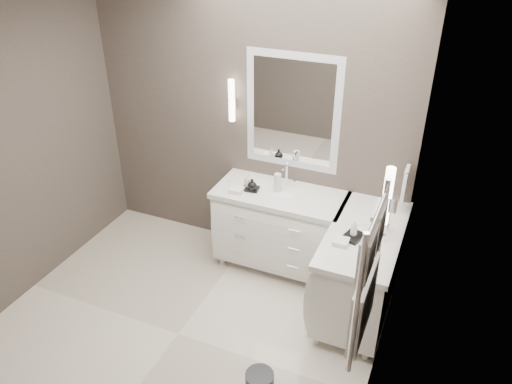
% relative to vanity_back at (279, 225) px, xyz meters
% --- Properties ---
extents(floor, '(3.20, 3.00, 0.01)m').
position_rel_vanity_back_xyz_m(floor, '(-0.45, -1.23, -0.49)').
color(floor, '#EEE3D0').
rests_on(floor, ground).
extents(wall_back, '(3.20, 0.01, 2.70)m').
position_rel_vanity_back_xyz_m(wall_back, '(-0.45, 0.28, 0.86)').
color(wall_back, '#4C433D').
rests_on(wall_back, floor).
extents(wall_right, '(0.01, 3.00, 2.70)m').
position_rel_vanity_back_xyz_m(wall_right, '(1.15, -1.23, 0.86)').
color(wall_right, '#4C433D').
rests_on(wall_right, floor).
extents(vanity_back, '(1.24, 0.59, 0.97)m').
position_rel_vanity_back_xyz_m(vanity_back, '(0.00, 0.00, 0.00)').
color(vanity_back, white).
rests_on(vanity_back, floor).
extents(vanity_right, '(0.59, 1.24, 0.97)m').
position_rel_vanity_back_xyz_m(vanity_right, '(0.88, -0.33, 0.00)').
color(vanity_right, white).
rests_on(vanity_right, floor).
extents(mirror_back, '(0.90, 0.02, 1.10)m').
position_rel_vanity_back_xyz_m(mirror_back, '(-0.00, 0.26, 1.06)').
color(mirror_back, white).
rests_on(mirror_back, wall_back).
extents(mirror_right, '(0.02, 0.90, 1.10)m').
position_rel_vanity_back_xyz_m(mirror_right, '(1.14, -0.43, 1.06)').
color(mirror_right, white).
rests_on(mirror_right, wall_right).
extents(sconce_back, '(0.06, 0.06, 0.40)m').
position_rel_vanity_back_xyz_m(sconce_back, '(-0.58, 0.20, 1.11)').
color(sconce_back, white).
rests_on(sconce_back, wall_back).
extents(sconce_right, '(0.06, 0.06, 0.40)m').
position_rel_vanity_back_xyz_m(sconce_right, '(1.08, -1.01, 1.11)').
color(sconce_right, white).
rests_on(sconce_right, wall_right).
extents(towel_bar_corner, '(0.03, 0.22, 0.30)m').
position_rel_vanity_back_xyz_m(towel_bar_corner, '(1.09, 0.13, 0.63)').
color(towel_bar_corner, white).
rests_on(towel_bar_corner, wall_right).
extents(towel_ladder, '(0.06, 0.58, 0.90)m').
position_rel_vanity_back_xyz_m(towel_ladder, '(1.10, -1.63, 0.91)').
color(towel_ladder, white).
rests_on(towel_ladder, wall_right).
extents(amenity_tray_back, '(0.17, 0.13, 0.02)m').
position_rel_vanity_back_xyz_m(amenity_tray_back, '(-0.28, -0.06, 0.38)').
color(amenity_tray_back, black).
rests_on(amenity_tray_back, vanity_back).
extents(amenity_tray_right, '(0.18, 0.21, 0.03)m').
position_rel_vanity_back_xyz_m(amenity_tray_right, '(0.80, -0.46, 0.38)').
color(amenity_tray_right, black).
rests_on(amenity_tray_right, vanity_right).
extents(water_bottle, '(0.08, 0.08, 0.19)m').
position_rel_vanity_back_xyz_m(water_bottle, '(-0.03, -0.01, 0.46)').
color(water_bottle, silver).
rests_on(water_bottle, vanity_back).
extents(soap_bottle_a, '(0.08, 0.08, 0.13)m').
position_rel_vanity_back_xyz_m(soap_bottle_a, '(-0.31, -0.04, 0.45)').
color(soap_bottle_a, white).
rests_on(soap_bottle_a, amenity_tray_back).
extents(soap_bottle_b, '(0.11, 0.11, 0.11)m').
position_rel_vanity_back_xyz_m(soap_bottle_b, '(-0.25, -0.09, 0.44)').
color(soap_bottle_b, black).
rests_on(soap_bottle_b, amenity_tray_back).
extents(soap_bottle_c, '(0.06, 0.06, 0.15)m').
position_rel_vanity_back_xyz_m(soap_bottle_c, '(0.80, -0.46, 0.47)').
color(soap_bottle_c, white).
rests_on(soap_bottle_c, amenity_tray_right).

